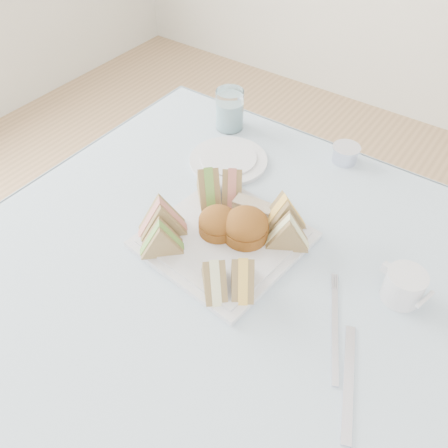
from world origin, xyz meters
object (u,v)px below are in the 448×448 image
Objects in this scene: serving_plate at (224,240)px; creamer_jug at (404,286)px; table at (222,381)px; water_glass at (230,110)px.

creamer_jug is at bearing 18.25° from serving_plate.
creamer_jug reaches higher than table.
table is 13.08× the size of creamer_jug.
water_glass reaches higher than creamer_jug.
water_glass is at bearing 129.31° from serving_plate.
table is 0.51m from creamer_jug.
serving_plate is at bearing -56.45° from water_glass.
serving_plate reaches higher than table.
serving_plate is at bearing -152.82° from creamer_jug.
serving_plate is 3.99× the size of creamer_jug.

